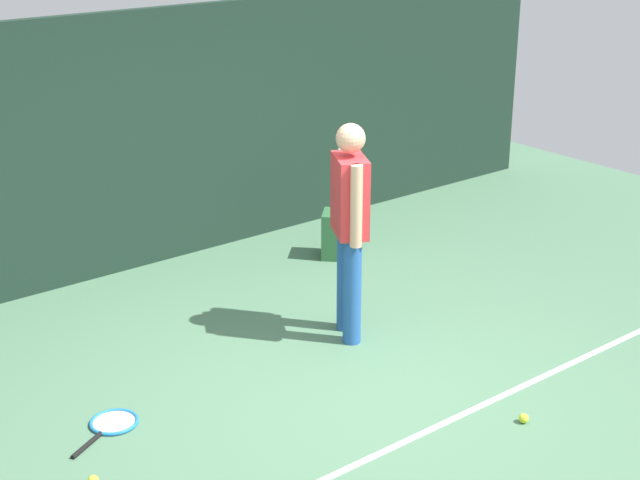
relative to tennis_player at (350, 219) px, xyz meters
The scene contains 8 objects.
ground_plane 1.28m from the tennis_player, 126.74° to the right, with size 12.00×12.00×0.00m, color #4C7556.
back_fence 2.38m from the tennis_player, 102.28° to the left, with size 10.00×0.10×2.32m, color #192D23.
court_line 1.77m from the tennis_player, 109.98° to the right, with size 9.00×0.05×0.00m, color white.
tennis_player is the anchor object (origin of this frame).
tennis_racket 2.29m from the tennis_player, behind, with size 0.62×0.45×0.03m.
backpack 1.83m from the tennis_player, 54.21° to the left, with size 0.38×0.38×0.44m.
tennis_ball_near_player 2.70m from the tennis_player, 166.67° to the right, with size 0.07×0.07×0.07m, color #CCE033.
tennis_ball_by_fence 1.95m from the tennis_player, 87.66° to the right, with size 0.07×0.07×0.07m, color #CCE033.
Camera 1 is at (-3.90, -4.50, 3.38)m, focal length 53.97 mm.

